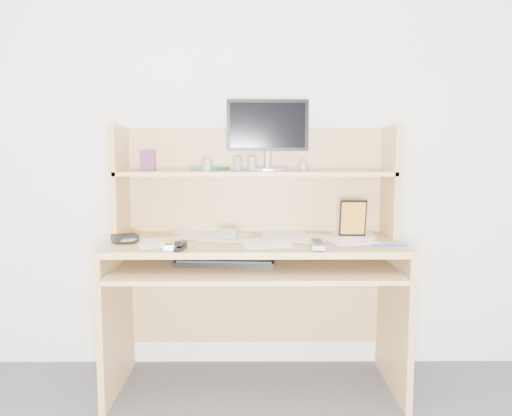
{
  "coord_description": "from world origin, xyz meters",
  "views": [
    {
      "loc": [
        -0.01,
        -0.91,
        1.17
      ],
      "look_at": [
        0.0,
        1.43,
        0.91
      ],
      "focal_mm": 35.0,
      "sensor_mm": 36.0,
      "label": 1
    }
  ],
  "objects_px": {
    "desk": "(255,248)",
    "game_case": "(353,218)",
    "tv_remote": "(317,244)",
    "monitor": "(268,133)",
    "keyboard": "(225,261)"
  },
  "relations": [
    {
      "from": "game_case",
      "to": "tv_remote",
      "type": "bearing_deg",
      "value": -126.4
    },
    {
      "from": "keyboard",
      "to": "monitor",
      "type": "relative_size",
      "value": 1.14
    },
    {
      "from": "desk",
      "to": "game_case",
      "type": "height_order",
      "value": "desk"
    },
    {
      "from": "tv_remote",
      "to": "keyboard",
      "type": "bearing_deg",
      "value": 169.03
    },
    {
      "from": "tv_remote",
      "to": "game_case",
      "type": "relative_size",
      "value": 1.08
    },
    {
      "from": "keyboard",
      "to": "game_case",
      "type": "relative_size",
      "value": 2.57
    },
    {
      "from": "desk",
      "to": "game_case",
      "type": "distance_m",
      "value": 0.51
    },
    {
      "from": "tv_remote",
      "to": "game_case",
      "type": "height_order",
      "value": "game_case"
    },
    {
      "from": "desk",
      "to": "monitor",
      "type": "height_order",
      "value": "monitor"
    },
    {
      "from": "desk",
      "to": "tv_remote",
      "type": "bearing_deg",
      "value": -44.87
    },
    {
      "from": "tv_remote",
      "to": "monitor",
      "type": "bearing_deg",
      "value": 122.35
    },
    {
      "from": "keyboard",
      "to": "tv_remote",
      "type": "relative_size",
      "value": 2.39
    },
    {
      "from": "desk",
      "to": "monitor",
      "type": "relative_size",
      "value": 3.33
    },
    {
      "from": "game_case",
      "to": "monitor",
      "type": "distance_m",
      "value": 0.61
    },
    {
      "from": "monitor",
      "to": "desk",
      "type": "bearing_deg",
      "value": -120.9
    }
  ]
}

